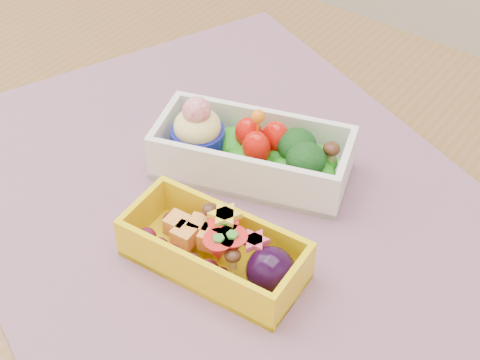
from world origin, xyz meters
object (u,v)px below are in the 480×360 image
Objects in this scene: table at (233,279)px; placemat at (231,209)px; bento_yellow at (217,250)px; bento_white at (251,152)px.

placemat reaches higher than table.
placemat is 3.62× the size of bento_yellow.
bento_white reaches higher than table.
table is 0.14m from bento_white.
placemat is at bearing 151.86° from table.
bento_yellow is (0.05, -0.12, -0.00)m from bento_white.
bento_yellow is at bearing -85.52° from bento_white.
bento_yellow is (0.03, -0.06, 0.13)m from table.
placemat is 2.87× the size of bento_white.
bento_white is 0.13m from bento_yellow.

